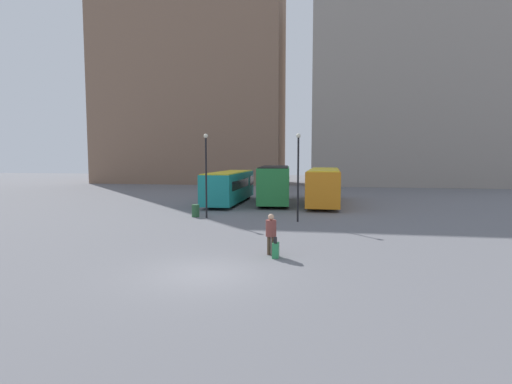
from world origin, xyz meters
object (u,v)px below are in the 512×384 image
object	(u,v)px
bus_2	(324,185)
lamp_post_0	(206,169)
bus_0	(230,186)
lamp_post_1	(298,170)
traveler	(271,231)
bus_1	(274,183)
trash_bin	(196,211)
suitcase	(276,250)

from	to	relation	value
bus_2	lamp_post_0	size ratio (longest dim) A/B	2.09
bus_0	lamp_post_1	bearing A→B (deg)	-145.16
traveler	lamp_post_1	xyz separation A→B (m)	(0.54, 8.83, 2.25)
bus_1	trash_bin	world-z (taller)	bus_1
bus_1	lamp_post_1	size ratio (longest dim) A/B	1.66
bus_2	suitcase	size ratio (longest dim) A/B	13.26
trash_bin	lamp_post_1	bearing A→B (deg)	-7.46
bus_1	trash_bin	distance (m)	10.03
bus_0	trash_bin	world-z (taller)	bus_0
suitcase	trash_bin	distance (m)	12.23
bus_1	bus_2	xyz separation A→B (m)	(4.33, 0.43, -0.10)
suitcase	trash_bin	xyz separation A→B (m)	(-6.75, 10.20, 0.11)
bus_2	trash_bin	distance (m)	12.83
bus_2	suitcase	bearing A→B (deg)	175.37
suitcase	lamp_post_1	distance (m)	9.74
trash_bin	lamp_post_0	bearing A→B (deg)	-27.24
bus_2	lamp_post_0	world-z (taller)	lamp_post_0
bus_0	trash_bin	xyz separation A→B (m)	(-0.37, -8.54, -1.10)
bus_2	bus_0	bearing A→B (deg)	96.70
bus_0	bus_1	bearing A→B (deg)	-84.45
bus_0	bus_2	xyz separation A→B (m)	(8.29, 0.83, 0.14)
bus_0	trash_bin	distance (m)	8.62
bus_1	trash_bin	size ratio (longest dim) A/B	10.86
bus_2	trash_bin	size ratio (longest dim) A/B	13.83
bus_1	traveler	world-z (taller)	bus_1
bus_1	lamp_post_0	bearing A→B (deg)	154.95
bus_2	traveler	size ratio (longest dim) A/B	6.82
traveler	suitcase	xyz separation A→B (m)	(0.25, -0.45, -0.71)
lamp_post_1	trash_bin	xyz separation A→B (m)	(-7.04, 0.92, -2.85)
bus_0	lamp_post_0	distance (m)	9.21
bus_2	traveler	world-z (taller)	bus_2
bus_2	bus_1	bearing A→B (deg)	96.58
bus_1	suitcase	bearing A→B (deg)	-177.96
bus_2	traveler	bearing A→B (deg)	174.49
traveler	lamp_post_1	distance (m)	9.13
suitcase	lamp_post_0	distance (m)	11.73
bus_0	trash_bin	size ratio (longest dim) A/B	12.74
bus_0	lamp_post_1	xyz separation A→B (m)	(6.67, -9.46, 1.75)
lamp_post_0	trash_bin	distance (m)	3.07
bus_0	bus_1	size ratio (longest dim) A/B	1.17
lamp_post_0	suitcase	bearing A→B (deg)	-59.07
bus_0	lamp_post_1	distance (m)	11.71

